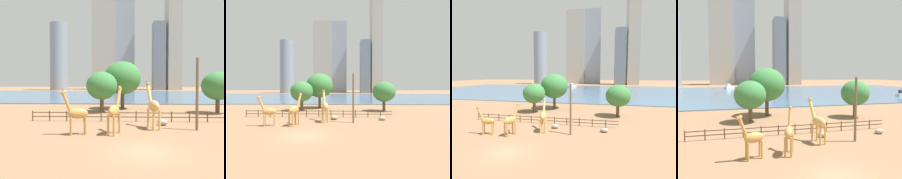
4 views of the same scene
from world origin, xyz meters
The scene contains 18 objects.
ground_plane centered at (0.00, 80.00, 0.00)m, with size 400.00×400.00×0.00m, color #8C6647.
harbor_water centered at (0.00, 77.00, 0.10)m, with size 180.00×86.00×0.20m, color #476B8C.
giraffe_tall centered at (-2.36, 5.35, 2.20)m, with size 1.57×3.12×4.68m.
giraffe_companion centered at (1.62, 7.99, 2.43)m, with size 1.40×3.53×5.13m.
giraffe_young centered at (-5.89, 4.85, 2.01)m, with size 2.68×1.27×4.32m.
utility_pole centered at (5.98, 7.34, 3.69)m, with size 0.28×0.28×7.38m, color brown.
boulder_near_fence centered at (2.96, 9.83, 0.34)m, with size 1.19×0.91×0.68m, color gray.
boulder_by_pole centered at (10.77, 9.50, 0.32)m, with size 1.16×0.85×0.64m, color gray.
enclosure_fence centered at (-0.42, 12.00, 0.76)m, with size 26.12×0.14×1.30m.
tree_left_large centered at (13.58, 20.17, 4.35)m, with size 5.01×5.01×6.63m.
tree_center_broad centered at (-1.53, 25.70, 5.78)m, with size 6.87×6.87×8.89m.
tree_right_tall centered at (-4.95, 20.59, 4.38)m, with size 5.12×5.12×6.71m.
boat_sailboat centered at (-10.22, 102.57, 1.11)m, with size 5.48×6.11×2.67m.
skyline_tower_needle centered at (35.67, 146.37, 45.65)m, with size 9.53×15.81×91.31m, color #ADA89E.
skyline_block_central centered at (-46.85, 140.39, 23.86)m, with size 12.52×12.52×47.73m, color gray.
skyline_tower_glass centered at (-0.20, 161.00, 35.58)m, with size 16.99×13.53×71.16m, color #939EAD.
skyline_block_left centered at (-15.95, 156.70, 35.33)m, with size 17.48×9.05×70.66m, color #ADA89E.
skyline_block_right centered at (24.90, 143.85, 24.16)m, with size 8.19×11.28×48.31m, color slate.
Camera 3 is at (10.34, -16.99, 8.67)m, focal length 28.00 mm.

